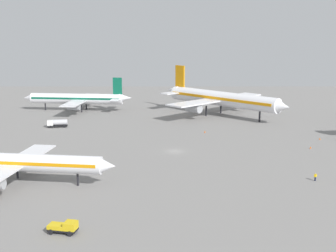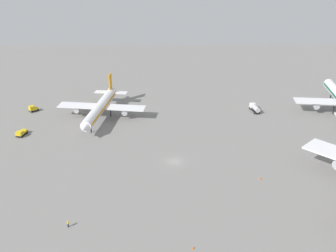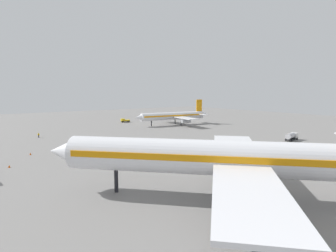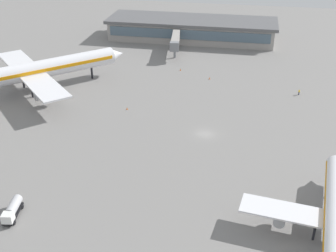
# 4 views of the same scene
# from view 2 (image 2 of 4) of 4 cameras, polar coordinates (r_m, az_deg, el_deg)

# --- Properties ---
(ground) EXTENTS (288.00, 288.00, 0.00)m
(ground) POSITION_cam_2_polar(r_m,az_deg,el_deg) (113.81, 0.95, -5.11)
(ground) COLOR gray
(airplane_at_gate) EXTENTS (31.50, 38.98, 11.87)m
(airplane_at_gate) POSITION_cam_2_polar(r_m,az_deg,el_deg) (142.07, -9.62, 2.71)
(airplane_at_gate) COLOR white
(airplane_at_gate) RESTS_ON ground
(baggage_tug) EXTENTS (3.74, 3.66, 2.30)m
(baggage_tug) POSITION_cam_2_polar(r_m,az_deg,el_deg) (155.20, -18.72, 2.37)
(baggage_tug) COLOR black
(baggage_tug) RESTS_ON ground
(fuel_truck) EXTENTS (3.02, 6.52, 2.50)m
(fuel_truck) POSITION_cam_2_polar(r_m,az_deg,el_deg) (150.46, 12.30, 2.54)
(fuel_truck) COLOR black
(fuel_truck) RESTS_ON ground
(pushback_tractor) EXTENTS (2.98, 4.71, 1.90)m
(pushback_tractor) POSITION_cam_2_polar(r_m,az_deg,el_deg) (136.84, -20.23, -0.93)
(pushback_tractor) COLOR black
(pushback_tractor) RESTS_ON ground
(ground_crew_worker) EXTENTS (0.43, 0.57, 1.67)m
(ground_crew_worker) POSITION_cam_2_polar(r_m,az_deg,el_deg) (91.99, -14.09, -13.38)
(ground_crew_worker) COLOR #1E2338
(ground_crew_worker) RESTS_ON ground
(safety_cone_near_gate) EXTENTS (0.44, 0.44, 0.60)m
(safety_cone_near_gate) POSITION_cam_2_polar(r_m,az_deg,el_deg) (108.41, 13.08, -7.27)
(safety_cone_near_gate) COLOR #EA590C
(safety_cone_near_gate) RESTS_ON ground
(safety_cone_mid_apron) EXTENTS (0.44, 0.44, 0.60)m
(safety_cone_mid_apron) POSITION_cam_2_polar(r_m,az_deg,el_deg) (84.57, 3.59, -16.95)
(safety_cone_mid_apron) COLOR #EA590C
(safety_cone_mid_apron) RESTS_ON ground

